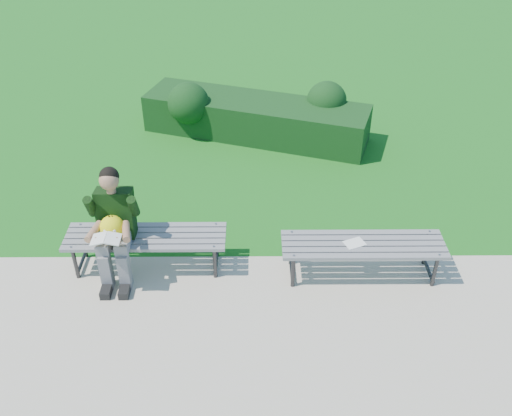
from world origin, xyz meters
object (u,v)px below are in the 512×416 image
hedge (255,115)px  paper_sheet (355,243)px  bench_right (363,247)px  seated_boy (114,223)px  bench_left (146,239)px

hedge → paper_sheet: bearing=-72.8°
bench_right → seated_boy: 2.74m
seated_boy → bench_left: bearing=18.1°
bench_right → seated_boy: (-2.73, 0.06, 0.30)m
seated_boy → hedge: bearing=65.5°
hedge → paper_sheet: size_ratio=13.93×
hedge → bench_right: hedge is taller
hedge → bench_left: hedge is taller
seated_boy → bench_right: bearing=-1.2°
bench_right → paper_sheet: (-0.10, 0.00, 0.06)m
hedge → paper_sheet: 3.63m
hedge → bench_right: size_ratio=2.05×
paper_sheet → hedge: bearing=107.2°
hedge → seated_boy: size_ratio=2.81×
hedge → seated_boy: bearing=-114.5°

